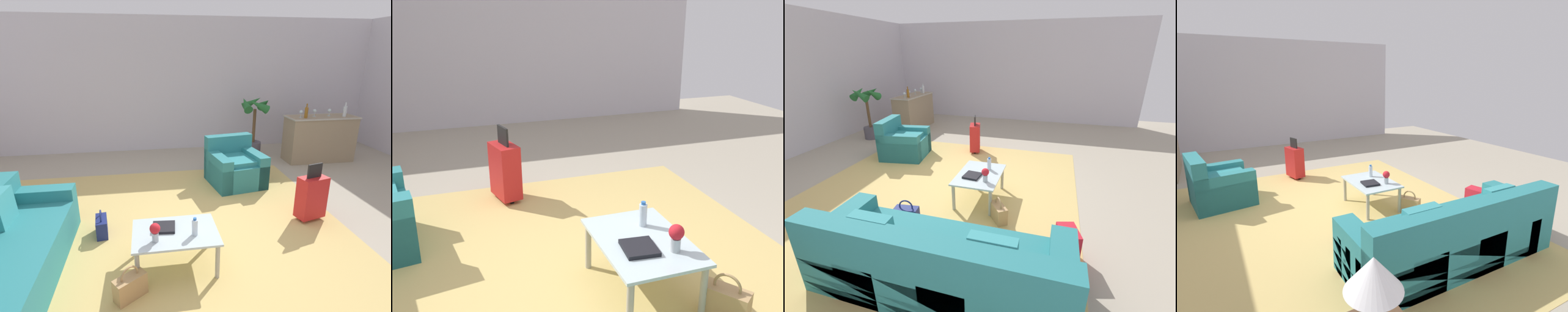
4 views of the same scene
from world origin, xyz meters
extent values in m
plane|color=#A89E89|center=(0.00, 0.00, 0.00)|extent=(12.00, 12.00, 0.00)
cube|color=silver|center=(5.06, 0.00, 1.55)|extent=(0.12, 8.00, 3.10)
cube|color=tan|center=(-0.60, 0.20, 0.00)|extent=(5.20, 4.40, 0.01)
cube|color=teal|center=(-2.10, -0.60, 0.23)|extent=(0.91, 2.49, 0.45)
cube|color=teal|center=(-2.44, -0.60, 0.41)|extent=(0.22, 2.49, 0.82)
cube|color=teal|center=(-2.10, 0.53, 0.30)|extent=(0.91, 0.24, 0.61)
cube|color=teal|center=(-2.10, -1.73, 0.30)|extent=(0.91, 0.24, 0.61)
cube|color=teal|center=(-2.28, -0.04, 0.63)|extent=(0.14, 0.40, 0.41)
cube|color=teal|center=(-2.28, -1.16, 0.63)|extent=(0.14, 0.40, 0.41)
cube|color=teal|center=(0.90, 1.60, 0.22)|extent=(1.02, 1.02, 0.44)
cube|color=teal|center=(0.85, 1.94, 0.42)|extent=(0.91, 0.34, 0.84)
cube|color=teal|center=(1.24, 1.65, 0.30)|extent=(0.34, 0.91, 0.60)
cube|color=teal|center=(0.56, 1.55, 0.30)|extent=(0.34, 0.91, 0.60)
cube|color=teal|center=(0.91, 1.55, 0.48)|extent=(0.74, 0.72, 0.08)
cube|color=silver|center=(-0.40, -0.50, 0.42)|extent=(0.93, 0.65, 0.02)
cylinder|color=#ADA899|center=(-0.81, -0.22, 0.21)|extent=(0.05, 0.05, 0.41)
cylinder|color=#ADA899|center=(0.01, -0.22, 0.21)|extent=(0.05, 0.05, 0.41)
cylinder|color=#ADA899|center=(-0.81, -0.78, 0.21)|extent=(0.05, 0.05, 0.41)
cylinder|color=#ADA899|center=(0.01, -0.78, 0.21)|extent=(0.05, 0.05, 0.41)
cylinder|color=silver|center=(-0.20, -0.60, 0.53)|extent=(0.06, 0.06, 0.18)
cylinder|color=#2D6BBC|center=(-0.20, -0.60, 0.63)|extent=(0.04, 0.04, 0.02)
cube|color=black|center=(-0.52, -0.42, 0.45)|extent=(0.27, 0.26, 0.03)
cylinder|color=#B2B7BC|center=(-0.62, -0.65, 0.49)|extent=(0.07, 0.07, 0.10)
sphere|color=red|center=(-0.62, -0.65, 0.59)|extent=(0.11, 0.11, 0.11)
cube|color=#937F60|center=(3.10, 2.60, 0.50)|extent=(1.48, 0.54, 1.00)
cube|color=#ADA899|center=(3.10, 2.60, 0.98)|extent=(1.52, 0.58, 0.03)
cylinder|color=silver|center=(2.58, 2.55, 1.00)|extent=(0.07, 0.07, 0.01)
cylinder|color=silver|center=(2.58, 2.55, 1.04)|extent=(0.01, 0.01, 0.08)
sphere|color=silver|center=(2.58, 2.55, 1.11)|extent=(0.08, 0.08, 0.08)
cylinder|color=silver|center=(2.93, 2.62, 1.00)|extent=(0.07, 0.07, 0.01)
cylinder|color=silver|center=(2.93, 2.62, 1.04)|extent=(0.01, 0.01, 0.08)
sphere|color=silver|center=(2.93, 2.62, 1.11)|extent=(0.08, 0.08, 0.08)
cylinder|color=silver|center=(3.27, 2.61, 1.00)|extent=(0.07, 0.07, 0.01)
cylinder|color=silver|center=(3.27, 2.61, 1.04)|extent=(0.01, 0.01, 0.08)
sphere|color=silver|center=(3.27, 2.61, 1.11)|extent=(0.08, 0.08, 0.08)
cylinder|color=silver|center=(3.62, 2.60, 1.00)|extent=(0.07, 0.07, 0.01)
cylinder|color=silver|center=(3.62, 2.60, 1.04)|extent=(0.01, 0.01, 0.08)
sphere|color=silver|center=(3.62, 2.60, 1.11)|extent=(0.08, 0.08, 0.08)
cylinder|color=brown|center=(2.67, 2.49, 1.11)|extent=(0.07, 0.07, 0.22)
cylinder|color=brown|center=(2.67, 2.49, 1.26)|extent=(0.03, 0.03, 0.08)
cylinder|color=silver|center=(3.56, 2.49, 1.11)|extent=(0.07, 0.07, 0.22)
cylinder|color=silver|center=(3.56, 2.49, 1.26)|extent=(0.03, 0.03, 0.08)
cube|color=red|center=(1.60, 0.20, 0.35)|extent=(0.44, 0.31, 0.60)
cube|color=black|center=(1.60, 0.20, 0.75)|extent=(0.24, 0.08, 0.20)
cylinder|color=black|center=(1.46, 0.17, 0.03)|extent=(0.03, 0.05, 0.05)
cylinder|color=black|center=(1.74, 0.23, 0.03)|extent=(0.03, 0.05, 0.05)
cube|color=navy|center=(-1.30, 0.27, 0.12)|extent=(0.18, 0.34, 0.24)
torus|color=navy|center=(-1.30, 0.27, 0.26)|extent=(0.05, 0.20, 0.20)
cube|color=tan|center=(-0.89, -0.91, 0.12)|extent=(0.34, 0.30, 0.24)
torus|color=tan|center=(-0.89, -0.91, 0.26)|extent=(0.17, 0.13, 0.20)
cube|color=red|center=(-1.40, -1.80, 0.20)|extent=(0.34, 0.27, 0.40)
cube|color=red|center=(-1.43, -1.68, 0.12)|extent=(0.22, 0.12, 0.18)
cylinder|color=#514C56|center=(1.80, 3.20, 0.16)|extent=(0.36, 0.36, 0.32)
cylinder|color=brown|center=(1.80, 3.20, 0.70)|extent=(0.07, 0.07, 0.77)
cone|color=#23662D|center=(2.02, 3.20, 1.21)|extent=(0.20, 0.49, 0.38)
cone|color=#23662D|center=(1.80, 3.42, 1.21)|extent=(0.49, 0.20, 0.38)
cone|color=#23662D|center=(1.58, 3.20, 1.21)|extent=(0.20, 0.49, 0.38)
cone|color=#23662D|center=(1.80, 2.98, 1.21)|extent=(0.49, 0.20, 0.38)
camera|label=1|loc=(-0.65, -3.38, 2.27)|focal=28.00mm
camera|label=2|loc=(-2.95, 0.80, 2.05)|focal=40.00mm
camera|label=3|loc=(-3.89, -1.53, 2.18)|focal=24.00mm
camera|label=4|loc=(-4.45, 1.69, 2.06)|focal=28.00mm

